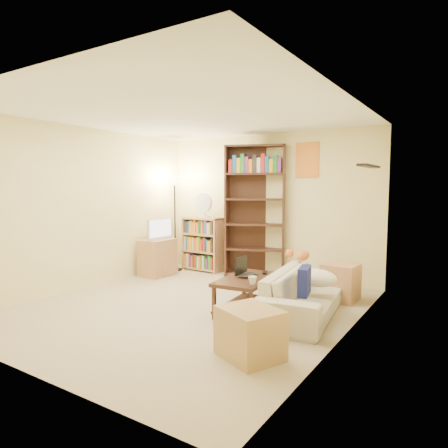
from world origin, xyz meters
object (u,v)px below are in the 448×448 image
Objects in this scene: short_bookshelf at (203,244)px; desk_fan at (203,205)px; sofa at (305,293)px; television at (157,229)px; mug at (252,280)px; floor_lamp at (175,198)px; side_table at (341,282)px; laptop at (251,276)px; tv_stand at (158,257)px; tabby_cat at (300,255)px; tall_bookshelf at (255,208)px; end_cabinet at (250,333)px; coffee_table at (247,289)px.

short_bookshelf is 0.74m from desk_fan.
television is (-3.04, 0.68, 0.56)m from sofa.
sofa is 0.75m from mug.
television is at bearing -118.05° from short_bookshelf.
short_bookshelf is at bearing 140.05° from desk_fan.
floor_lamp is (-2.62, 1.76, 0.89)m from mug.
side_table is at bearing -11.06° from desk_fan.
mug reaches higher than laptop.
short_bookshelf is at bearing 60.55° from tv_stand.
laptop is at bearing 120.35° from mug.
floor_lamp is (-0.00, 0.50, 1.05)m from tv_stand.
tabby_cat is 0.97m from laptop.
tall_bookshelf is at bearing 29.72° from tv_stand.
mug reaches higher than end_cabinet.
floor_lamp is (-0.50, -0.22, 0.14)m from desk_fan.
tabby_cat is 0.78× the size of end_cabinet.
tv_stand is at bearing 70.53° from laptop.
sofa is 5.86× the size of laptop.
desk_fan is at bearing 165.89° from tall_bookshelf.
laptop is 0.51× the size of television.
tv_stand is at bearing 0.00° from television.
mug is at bearing -112.92° from side_table.
floor_lamp is at bearing 169.49° from tabby_cat.
side_table is (0.19, 0.86, -0.01)m from sofa.
end_cabinet is (0.68, -1.16, -0.06)m from coffee_table.
coffee_table is 1.62× the size of tv_stand.
tv_stand is at bearing -124.74° from desk_fan.
tabby_cat is 0.41× the size of coffee_table.
desk_fan reaches higher than side_table.
floor_lamp is at bearing 61.19° from sofa.
short_bookshelf reaches higher than side_table.
desk_fan reaches higher than coffee_table.
floor_lamp is at bearing 146.07° from mug.
laptop is at bearing 103.21° from sofa.
coffee_table is at bearing -40.04° from short_bookshelf.
side_table is at bearing -42.18° from tall_bookshelf.
tall_bookshelf is 1.33× the size of floor_lamp.
coffee_table is 0.61× the size of floor_lamp.
mug is (0.23, -0.28, 0.20)m from coffee_table.
floor_lamp is 3.44m from side_table.
tv_stand is at bearing -89.52° from floor_lamp.
sofa is 0.69m from laptop.
laptop is (-0.62, -0.24, 0.19)m from sofa.
desk_fan reaches higher than sofa.
desk_fan is at bearing 136.88° from mug.
sofa reaches higher than side_table.
mug is at bearing -148.30° from laptop.
floor_lamp is at bearing -156.26° from desk_fan.
floor_lamp is (-1.52, -0.35, 0.17)m from tall_bookshelf.
tabby_cat is at bearing 0.47° from tv_stand.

